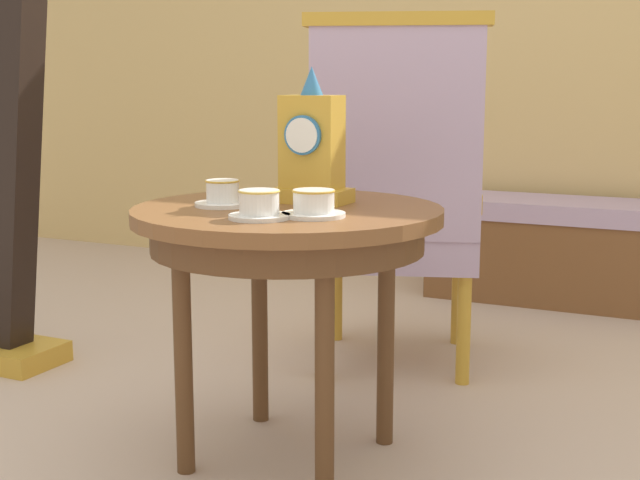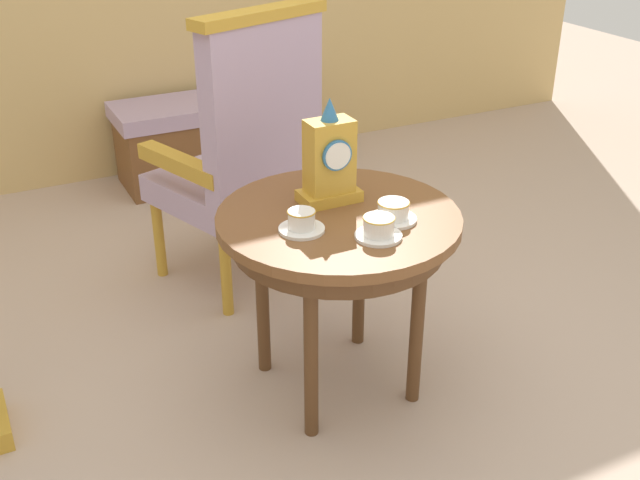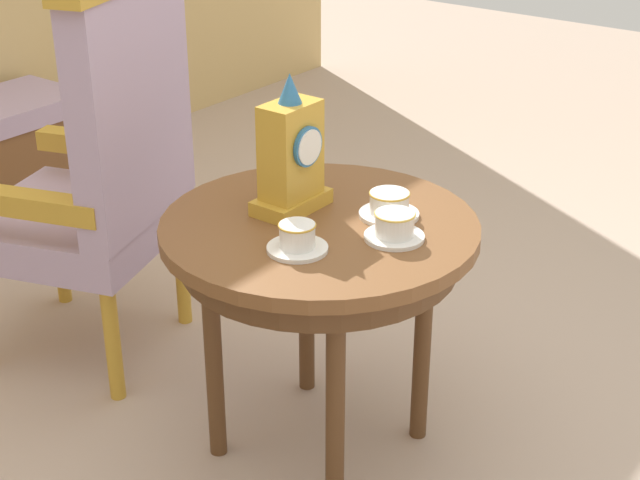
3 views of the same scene
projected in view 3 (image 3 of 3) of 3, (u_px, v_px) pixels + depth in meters
name	position (u px, v px, depth m)	size (l,w,h in m)	color
ground_plane	(299.00, 463.00, 2.46)	(10.00, 10.00, 0.00)	#BCA38E
side_table	(319.00, 250.00, 2.29)	(0.75, 0.75, 0.64)	brown
teacup_left	(297.00, 239.00, 2.11)	(0.14, 0.14, 0.06)	white
teacup_right	(395.00, 227.00, 2.16)	(0.14, 0.14, 0.06)	white
teacup_center	(389.00, 205.00, 2.27)	(0.14, 0.14, 0.06)	white
mantel_clock	(291.00, 157.00, 2.26)	(0.19, 0.11, 0.34)	gold
armchair	(101.00, 169.00, 2.69)	(0.68, 0.68, 1.14)	#B299B7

